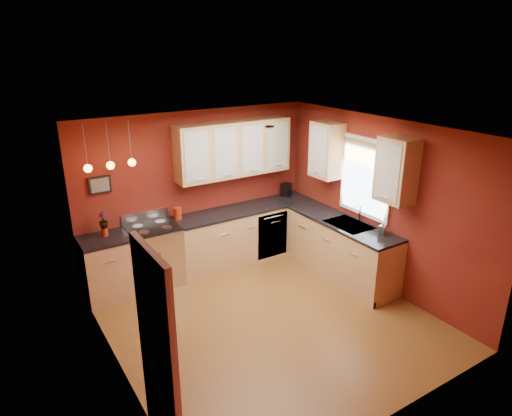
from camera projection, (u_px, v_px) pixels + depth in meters
floor at (268, 319)px, 6.28m from camera, size 4.20×4.20×0.00m
ceiling at (270, 131)px, 5.38m from camera, size 4.00×4.20×0.02m
wall_back at (198, 190)px, 7.50m from camera, size 4.00×0.02×2.60m
wall_front at (397, 309)px, 4.16m from camera, size 4.00×0.02×2.60m
wall_left at (112, 272)px, 4.82m from camera, size 0.02×4.20×2.60m
wall_right at (379, 204)px, 6.84m from camera, size 0.02×4.20×2.60m
base_cabinets_back_left at (107, 268)px, 6.72m from camera, size 0.70×0.60×0.90m
base_cabinets_back_right at (245, 234)px, 7.92m from camera, size 2.54×0.60×0.90m
base_cabinets_right at (340, 249)px, 7.33m from camera, size 0.60×2.10×0.90m
counter_back_left at (104, 239)px, 6.56m from camera, size 0.70×0.62×0.04m
counter_back_right at (245, 209)px, 7.76m from camera, size 2.54×0.62×0.04m
counter_right at (342, 222)px, 7.17m from camera, size 0.62×2.10×0.04m
gas_range at (155, 255)px, 7.08m from camera, size 0.76×0.64×1.11m
dishwasher_front at (272, 235)px, 7.87m from camera, size 0.60×0.02×0.80m
sink at (349, 226)px, 7.06m from camera, size 0.50×0.70×0.33m
window at (366, 175)px, 6.93m from camera, size 0.06×1.02×1.22m
door_left_wall at (158, 354)px, 3.98m from camera, size 0.12×0.82×2.05m
upper_cabinets_back at (234, 149)px, 7.44m from camera, size 2.00×0.35×0.90m
upper_cabinets_right at (359, 159)px, 6.78m from camera, size 0.35×1.95×0.90m
wall_picture at (100, 185)px, 6.58m from camera, size 0.32×0.03×0.26m
pendant_lights at (110, 165)px, 6.25m from camera, size 0.71×0.11×0.66m
red_canister at (178, 213)px, 7.22m from camera, size 0.13×0.13×0.19m
red_vase at (105, 231)px, 6.61m from camera, size 0.09×0.09×0.14m
flowers at (103, 220)px, 6.55m from camera, size 0.17×0.17×0.24m
coffee_maker at (286, 190)px, 8.31m from camera, size 0.20×0.19×0.24m
soap_pump at (382, 228)px, 6.64m from camera, size 0.12×0.12×0.21m
dish_towel at (155, 263)px, 6.74m from camera, size 0.20×0.01×0.27m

